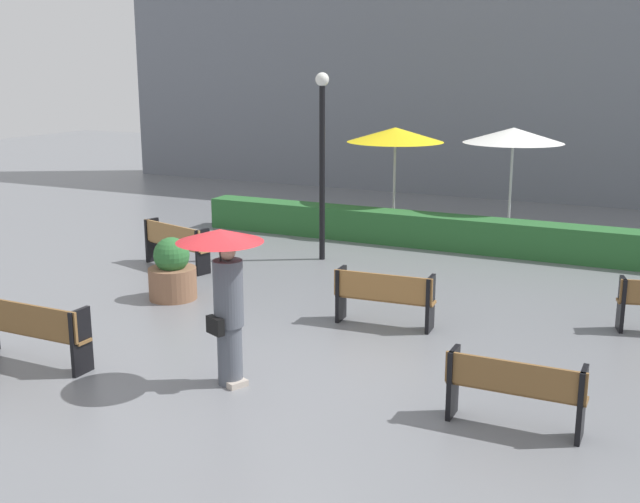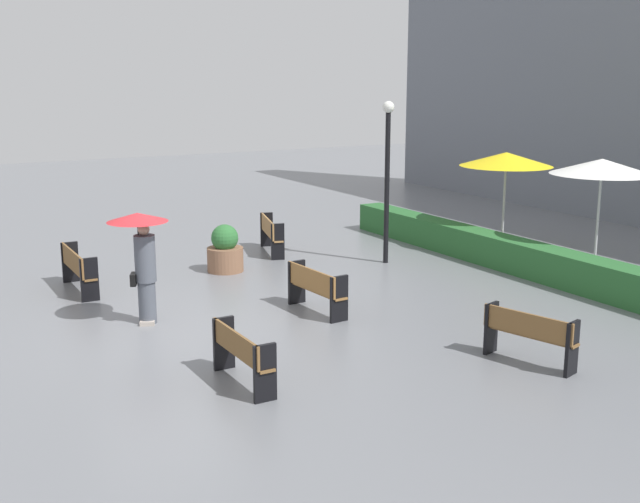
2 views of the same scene
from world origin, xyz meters
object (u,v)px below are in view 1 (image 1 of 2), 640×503
bench_far_left (175,242)px  pedestrian_with_umbrella (225,280)px  bench_mid_center (384,295)px  bench_near_right (515,387)px  patio_umbrella_yellow (395,135)px  planter_pot (172,272)px  lamp_post (322,147)px  bench_near_left (29,327)px  patio_umbrella_white (513,135)px

bench_far_left → pedestrian_with_umbrella: size_ratio=0.85×
bench_mid_center → bench_near_right: bearing=-46.1°
bench_near_right → patio_umbrella_yellow: 11.06m
pedestrian_with_umbrella → planter_pot: 4.15m
bench_near_right → bench_far_left: 8.82m
pedestrian_with_umbrella → lamp_post: size_ratio=0.53×
bench_near_right → patio_umbrella_yellow: (-5.03, 9.67, 1.86)m
bench_near_right → planter_pot: 6.96m
bench_mid_center → bench_near_right: size_ratio=1.03×
bench_near_left → bench_far_left: 5.32m
bench_mid_center → patio_umbrella_yellow: (-2.42, 6.96, 1.85)m
planter_pot → lamp_post: lamp_post is taller
pedestrian_with_umbrella → bench_far_left: bearing=131.9°
pedestrian_with_umbrella → planter_pot: (-2.90, 2.82, -0.91)m
lamp_post → patio_umbrella_white: lamp_post is taller
bench_far_left → patio_umbrella_white: patio_umbrella_white is taller
bench_mid_center → bench_far_left: (-5.10, 1.56, 0.04)m
bench_mid_center → bench_near_right: 3.76m
bench_far_left → planter_pot: bearing=-55.4°
pedestrian_with_umbrella → lamp_post: lamp_post is taller
bench_mid_center → pedestrian_with_umbrella: (-0.98, -3.04, 0.88)m
bench_far_left → patio_umbrella_yellow: patio_umbrella_yellow is taller
lamp_post → patio_umbrella_yellow: bearing=84.6°
bench_near_left → pedestrian_with_umbrella: size_ratio=0.91×
bench_near_right → patio_umbrella_yellow: size_ratio=0.61×
patio_umbrella_yellow → patio_umbrella_white: (2.78, 0.31, 0.07)m
bench_mid_center → lamp_post: size_ratio=0.41×
bench_near_right → patio_umbrella_white: size_ratio=0.60×
patio_umbrella_white → planter_pot: bearing=-119.5°
pedestrian_with_umbrella → bench_near_right: bearing=5.1°
bench_near_left → bench_mid_center: bench_near_left is taller
patio_umbrella_yellow → bench_near_left: bearing=-97.4°
bench_mid_center → patio_umbrella_yellow: size_ratio=0.63×
bench_near_left → bench_near_right: 6.46m
patio_umbrella_yellow → patio_umbrella_white: 2.79m
bench_near_left → lamp_post: 7.42m
bench_near_left → planter_pot: planter_pot is taller
bench_near_left → bench_far_left: bearing=104.3°
pedestrian_with_umbrella → planter_pot: pedestrian_with_umbrella is taller
patio_umbrella_white → bench_far_left: bearing=-133.7°
bench_mid_center → pedestrian_with_umbrella: size_ratio=0.78×
bench_near_left → planter_pot: bearing=91.6°
bench_near_right → pedestrian_with_umbrella: (-3.59, -0.32, 0.89)m
bench_near_left → lamp_post: bearing=81.7°
bench_near_left → pedestrian_with_umbrella: bearing=11.3°
bench_far_left → lamp_post: (2.35, 1.96, 1.83)m
bench_mid_center → planter_pot: 3.89m
lamp_post → bench_near_right: bearing=-49.3°
patio_umbrella_white → pedestrian_with_umbrella: bearing=-97.4°
bench_far_left → pedestrian_with_umbrella: 6.23m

